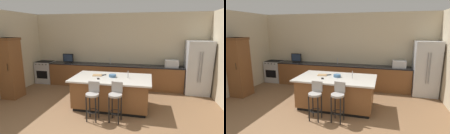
# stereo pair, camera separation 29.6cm
# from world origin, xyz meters

# --- Properties ---
(wall_back) EXTENTS (7.58, 0.12, 2.96)m
(wall_back) POSITION_xyz_m (0.00, 4.07, 1.48)
(wall_back) COLOR beige
(wall_back) RESTS_ON ground_plane
(wall_left) EXTENTS (0.12, 4.47, 2.96)m
(wall_left) POSITION_xyz_m (-3.59, 2.04, 1.48)
(wall_left) COLOR beige
(wall_left) RESTS_ON ground_plane
(counter_back) EXTENTS (5.40, 0.62, 0.93)m
(counter_back) POSITION_xyz_m (-0.05, 3.69, 0.47)
(counter_back) COLOR brown
(counter_back) RESTS_ON ground_plane
(kitchen_island) EXTENTS (2.32, 1.31, 0.93)m
(kitchen_island) POSITION_xyz_m (0.28, 1.81, 0.47)
(kitchen_island) COLOR black
(kitchen_island) RESTS_ON ground_plane
(refrigerator) EXTENTS (0.83, 0.81, 1.92)m
(refrigerator) POSITION_xyz_m (3.07, 3.61, 0.96)
(refrigerator) COLOR #B7BABF
(refrigerator) RESTS_ON ground_plane
(range_oven) EXTENTS (0.72, 0.63, 0.95)m
(range_oven) POSITION_xyz_m (-3.12, 3.69, 0.47)
(range_oven) COLOR #B7BABF
(range_oven) RESTS_ON ground_plane
(cabinet_tower) EXTENTS (0.60, 0.61, 2.05)m
(cabinet_tower) POSITION_xyz_m (-3.24, 1.86, 1.07)
(cabinet_tower) COLOR brown
(cabinet_tower) RESTS_ON ground_plane
(microwave) EXTENTS (0.48, 0.36, 0.27)m
(microwave) POSITION_xyz_m (2.17, 3.69, 1.06)
(microwave) COLOR #B7BABF
(microwave) RESTS_ON counter_back
(tv_monitor) EXTENTS (0.46, 0.16, 0.39)m
(tv_monitor) POSITION_xyz_m (-1.98, 3.64, 1.11)
(tv_monitor) COLOR black
(tv_monitor) RESTS_ON counter_back
(sink_faucet_back) EXTENTS (0.02, 0.02, 0.24)m
(sink_faucet_back) POSITION_xyz_m (-0.21, 3.79, 1.05)
(sink_faucet_back) COLOR #B2B2B7
(sink_faucet_back) RESTS_ON counter_back
(sink_faucet_island) EXTENTS (0.02, 0.02, 0.22)m
(sink_faucet_island) POSITION_xyz_m (0.76, 1.81, 1.04)
(sink_faucet_island) COLOR #B2B2B7
(sink_faucet_island) RESTS_ON kitchen_island
(bar_stool_left) EXTENTS (0.34, 0.34, 1.01)m
(bar_stool_left) POSITION_xyz_m (-0.03, 0.93, 0.61)
(bar_stool_left) COLOR gray
(bar_stool_left) RESTS_ON ground_plane
(bar_stool_right) EXTENTS (0.34, 0.35, 1.02)m
(bar_stool_right) POSITION_xyz_m (0.56, 0.99, 0.62)
(bar_stool_right) COLOR gray
(bar_stool_right) RESTS_ON ground_plane
(fruit_bowl) EXTENTS (0.22, 0.22, 0.08)m
(fruit_bowl) POSITION_xyz_m (0.29, 1.86, 0.96)
(fruit_bowl) COLOR #3F668C
(fruit_bowl) RESTS_ON kitchen_island
(cell_phone) EXTENTS (0.13, 0.17, 0.01)m
(cell_phone) POSITION_xyz_m (-0.06, 1.57, 0.93)
(cell_phone) COLOR black
(cell_phone) RESTS_ON kitchen_island
(tv_remote) EXTENTS (0.15, 0.15, 0.02)m
(tv_remote) POSITION_xyz_m (-0.01, 1.99, 0.94)
(tv_remote) COLOR black
(tv_remote) RESTS_ON kitchen_island
(cutting_board) EXTENTS (0.32, 0.25, 0.02)m
(cutting_board) POSITION_xyz_m (-0.19, 1.93, 0.93)
(cutting_board) COLOR #A87F51
(cutting_board) RESTS_ON kitchen_island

